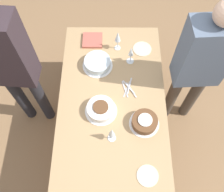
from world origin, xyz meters
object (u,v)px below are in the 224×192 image
Objects in this scene: wine_glass_extra at (112,133)px; person_watching at (8,62)px; cake_center_white at (101,109)px; wine_glass_far at (131,52)px; cake_back_decorated at (97,63)px; wine_glass_near at (118,37)px; person_cutting at (200,64)px; cake_front_chocolate at (145,122)px.

person_watching is (0.53, 0.84, 0.17)m from wine_glass_extra.
wine_glass_far is (0.52, -0.26, 0.09)m from cake_center_white.
cake_center_white is 0.59m from wine_glass_far.
wine_glass_extra reaches higher than cake_back_decorated.
person_cutting reaches higher than wine_glass_near.
person_watching is (0.40, 1.10, 0.26)m from cake_front_chocolate.
wine_glass_far is at bearing -12.25° from wine_glass_extra.
cake_back_decorated is at bearing -12.32° from person_cutting.
person_cutting is at bearing -99.08° from cake_back_decorated.
cake_front_chocolate is at bearing -16.33° from person_watching.
person_watching is at bearing 68.49° from cake_center_white.
wine_glass_extra is (-0.13, 0.26, 0.09)m from cake_front_chocolate.
cake_center_white is at bearing 168.01° from wine_glass_near.
person_cutting is (-0.35, -0.68, 0.08)m from wine_glass_near.
person_watching is at bearing 113.49° from wine_glass_near.
cake_center_white is at bearing 22.34° from wine_glass_extra.
cake_front_chocolate is 1.12× the size of wine_glass_near.
person_watching is (0.29, 0.74, 0.26)m from cake_center_white.
wine_glass_near is 1.13× the size of wine_glass_extra.
wine_glass_far is (0.63, 0.10, 0.09)m from cake_front_chocolate.
wine_glass_extra is (-0.24, -0.10, 0.09)m from cake_center_white.
person_watching reaches higher than wine_glass_near.
person_cutting is at bearing -68.20° from cake_center_white.
wine_glass_near reaches higher than cake_center_white.
cake_front_chocolate is 0.71m from cake_back_decorated.
cake_back_decorated is (0.47, 0.04, -0.00)m from cake_center_white.
person_watching reaches higher than cake_center_white.
wine_glass_near is 0.14× the size of person_cutting.
wine_glass_far is (0.05, -0.31, 0.09)m from cake_back_decorated.
cake_back_decorated is at bearing 17.96° from person_watching.
wine_glass_near is at bearing 15.37° from cake_front_chocolate.
cake_center_white is 1.37× the size of wine_glass_extra.
cake_front_chocolate reaches higher than cake_back_decorated.
cake_front_chocolate is 0.83m from wine_glass_near.
cake_back_decorated is at bearing 11.33° from wine_glass_extra.
person_watching is at bearing 69.82° from cake_front_chocolate.
person_cutting is at bearing 5.20° from person_watching.
wine_glass_far is 0.60m from person_cutting.
wine_glass_near is at bearing -11.99° from cake_center_white.
cake_front_chocolate is at bearing -171.19° from wine_glass_far.
wine_glass_far is at bearing -142.75° from wine_glass_near.
person_cutting is (0.57, -0.72, 0.10)m from wine_glass_extra.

